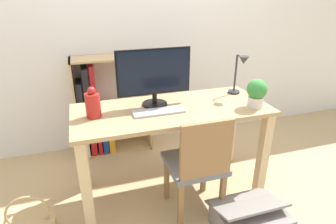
{
  "coord_description": "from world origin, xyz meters",
  "views": [
    {
      "loc": [
        -0.62,
        -1.85,
        1.58
      ],
      "look_at": [
        0.0,
        0.1,
        0.68
      ],
      "focal_mm": 30.0,
      "sensor_mm": 36.0,
      "label": 1
    }
  ],
  "objects_px": {
    "potted_plant": "(257,92)",
    "bookshelf": "(101,114)",
    "chair": "(198,163)",
    "storage_box": "(250,219)",
    "keyboard": "(159,112)",
    "monitor": "(154,74)",
    "vase": "(93,104)",
    "desk_lamp": "(240,72)"
  },
  "relations": [
    {
      "from": "potted_plant",
      "to": "chair",
      "type": "height_order",
      "value": "potted_plant"
    },
    {
      "from": "bookshelf",
      "to": "storage_box",
      "type": "xyz_separation_m",
      "value": [
        0.87,
        -1.42,
        -0.33
      ]
    },
    {
      "from": "keyboard",
      "to": "storage_box",
      "type": "relative_size",
      "value": 0.78
    },
    {
      "from": "keyboard",
      "to": "storage_box",
      "type": "height_order",
      "value": "keyboard"
    },
    {
      "from": "vase",
      "to": "bookshelf",
      "type": "relative_size",
      "value": 0.22
    },
    {
      "from": "keyboard",
      "to": "vase",
      "type": "relative_size",
      "value": 1.7
    },
    {
      "from": "potted_plant",
      "to": "vase",
      "type": "bearing_deg",
      "value": 171.2
    },
    {
      "from": "vase",
      "to": "chair",
      "type": "relative_size",
      "value": 0.27
    },
    {
      "from": "vase",
      "to": "desk_lamp",
      "type": "distance_m",
      "value": 1.19
    },
    {
      "from": "monitor",
      "to": "bookshelf",
      "type": "height_order",
      "value": "monitor"
    },
    {
      "from": "vase",
      "to": "bookshelf",
      "type": "distance_m",
      "value": 0.92
    },
    {
      "from": "desk_lamp",
      "to": "bookshelf",
      "type": "xyz_separation_m",
      "value": [
        -1.1,
        0.73,
        -0.54
      ]
    },
    {
      "from": "keyboard",
      "to": "storage_box",
      "type": "bearing_deg",
      "value": -46.77
    },
    {
      "from": "keyboard",
      "to": "monitor",
      "type": "bearing_deg",
      "value": 86.01
    },
    {
      "from": "monitor",
      "to": "bookshelf",
      "type": "distance_m",
      "value": 1.0
    },
    {
      "from": "keyboard",
      "to": "potted_plant",
      "type": "height_order",
      "value": "potted_plant"
    },
    {
      "from": "potted_plant",
      "to": "monitor",
      "type": "bearing_deg",
      "value": 159.18
    },
    {
      "from": "keyboard",
      "to": "storage_box",
      "type": "distance_m",
      "value": 0.99
    },
    {
      "from": "keyboard",
      "to": "vase",
      "type": "bearing_deg",
      "value": 171.78
    },
    {
      "from": "potted_plant",
      "to": "storage_box",
      "type": "height_order",
      "value": "potted_plant"
    },
    {
      "from": "potted_plant",
      "to": "storage_box",
      "type": "relative_size",
      "value": 0.45
    },
    {
      "from": "chair",
      "to": "storage_box",
      "type": "relative_size",
      "value": 1.73
    },
    {
      "from": "keyboard",
      "to": "desk_lamp",
      "type": "xyz_separation_m",
      "value": [
        0.73,
        0.15,
        0.2
      ]
    },
    {
      "from": "potted_plant",
      "to": "chair",
      "type": "bearing_deg",
      "value": -164.18
    },
    {
      "from": "keyboard",
      "to": "bookshelf",
      "type": "height_order",
      "value": "bookshelf"
    },
    {
      "from": "vase",
      "to": "chair",
      "type": "bearing_deg",
      "value": -26.46
    },
    {
      "from": "desk_lamp",
      "to": "potted_plant",
      "type": "relative_size",
      "value": 1.55
    },
    {
      "from": "monitor",
      "to": "bookshelf",
      "type": "xyz_separation_m",
      "value": [
        -0.38,
        0.73,
        -0.58
      ]
    },
    {
      "from": "monitor",
      "to": "potted_plant",
      "type": "height_order",
      "value": "monitor"
    },
    {
      "from": "chair",
      "to": "bookshelf",
      "type": "bearing_deg",
      "value": 110.41
    },
    {
      "from": "storage_box",
      "to": "keyboard",
      "type": "bearing_deg",
      "value": 133.23
    },
    {
      "from": "potted_plant",
      "to": "chair",
      "type": "xyz_separation_m",
      "value": [
        -0.52,
        -0.15,
        -0.43
      ]
    },
    {
      "from": "keyboard",
      "to": "desk_lamp",
      "type": "bearing_deg",
      "value": 11.89
    },
    {
      "from": "potted_plant",
      "to": "bookshelf",
      "type": "distance_m",
      "value": 1.54
    },
    {
      "from": "vase",
      "to": "storage_box",
      "type": "relative_size",
      "value": 0.46
    },
    {
      "from": "potted_plant",
      "to": "bookshelf",
      "type": "bearing_deg",
      "value": 137.54
    },
    {
      "from": "bookshelf",
      "to": "monitor",
      "type": "bearing_deg",
      "value": -62.64
    },
    {
      "from": "keyboard",
      "to": "desk_lamp",
      "type": "relative_size",
      "value": 1.12
    },
    {
      "from": "monitor",
      "to": "desk_lamp",
      "type": "distance_m",
      "value": 0.72
    },
    {
      "from": "vase",
      "to": "potted_plant",
      "type": "distance_m",
      "value": 1.19
    },
    {
      "from": "monitor",
      "to": "vase",
      "type": "bearing_deg",
      "value": -169.08
    },
    {
      "from": "keyboard",
      "to": "vase",
      "type": "distance_m",
      "value": 0.46
    }
  ]
}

